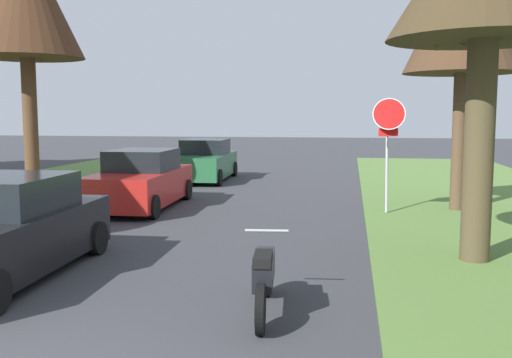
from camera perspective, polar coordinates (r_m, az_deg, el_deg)
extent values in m
cylinder|color=#9EA0A5|center=(15.29, 12.70, 0.96)|extent=(0.07, 0.60, 2.20)
cylinder|color=white|center=(14.88, 12.91, 6.24)|extent=(0.81, 0.24, 0.79)
cylinder|color=red|center=(14.89, 12.91, 6.24)|extent=(0.77, 0.24, 0.75)
cube|color=red|center=(15.00, 12.84, 4.49)|extent=(0.48, 0.10, 0.20)
cylinder|color=#4E422A|center=(10.50, 20.99, 2.47)|extent=(0.50, 0.50, 3.71)
cylinder|color=#4E422A|center=(11.32, 20.71, 14.82)|extent=(1.57, 0.23, 1.23)
cylinder|color=brown|center=(16.00, 19.23, 3.42)|extent=(0.35, 0.35, 3.54)
cone|color=#462F1E|center=(16.20, 19.69, 15.44)|extent=(2.97, 2.97, 3.22)
cylinder|color=brown|center=(16.56, 20.57, 11.47)|extent=(1.06, 0.94, 1.20)
cylinder|color=brown|center=(15.44, 18.86, 12.22)|extent=(1.36, 0.77, 1.35)
cylinder|color=brown|center=(18.92, -21.22, 4.70)|extent=(0.43, 0.43, 4.16)
cylinder|color=brown|center=(19.70, -22.77, 12.31)|extent=(0.93, 1.57, 1.22)
cylinder|color=brown|center=(19.21, -19.76, 12.48)|extent=(1.09, 1.07, 1.14)
cube|color=black|center=(9.92, -23.75, -5.54)|extent=(1.96, 4.46, 0.85)
cube|color=black|center=(10.00, -23.29, -1.33)|extent=(1.67, 2.07, 0.56)
cylinder|color=black|center=(11.03, -15.33, -5.60)|extent=(0.22, 0.61, 0.60)
cylinder|color=black|center=(11.81, -23.17, -5.11)|extent=(0.22, 0.61, 0.60)
cube|color=red|center=(16.13, -11.26, -0.70)|extent=(1.96, 4.46, 0.85)
cube|color=black|center=(16.27, -11.07, 1.86)|extent=(1.67, 2.07, 0.56)
cylinder|color=black|center=(14.35, -10.05, -2.72)|extent=(0.22, 0.61, 0.60)
cylinder|color=black|center=(14.97, -16.42, -2.51)|extent=(0.22, 0.61, 0.60)
cylinder|color=black|center=(17.50, -6.81, -1.03)|extent=(0.22, 0.61, 0.60)
cylinder|color=black|center=(18.00, -12.19, -0.93)|extent=(0.22, 0.61, 0.60)
cube|color=#28663D|center=(22.45, -5.07, 1.37)|extent=(1.96, 4.46, 0.85)
cube|color=black|center=(22.62, -4.97, 3.19)|extent=(1.67, 2.07, 0.56)
cylinder|color=black|center=(20.70, -3.70, 0.14)|extent=(0.22, 0.61, 0.60)
cylinder|color=black|center=(21.10, -8.34, 0.21)|extent=(0.22, 0.61, 0.60)
cylinder|color=black|center=(23.93, -2.18, 1.00)|extent=(0.22, 0.61, 0.60)
cylinder|color=black|center=(24.28, -6.23, 1.04)|extent=(0.22, 0.61, 0.60)
cylinder|color=black|center=(8.28, 1.08, -9.37)|extent=(0.15, 0.61, 0.60)
cylinder|color=black|center=(6.90, 0.44, -12.63)|extent=(0.15, 0.61, 0.60)
cube|color=black|center=(7.51, 0.80, -8.81)|extent=(0.33, 1.03, 0.36)
cube|color=black|center=(7.21, 0.69, -7.80)|extent=(0.27, 0.58, 0.12)
cylinder|color=#9EA0A5|center=(8.03, 1.05, -5.09)|extent=(0.60, 0.09, 0.04)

